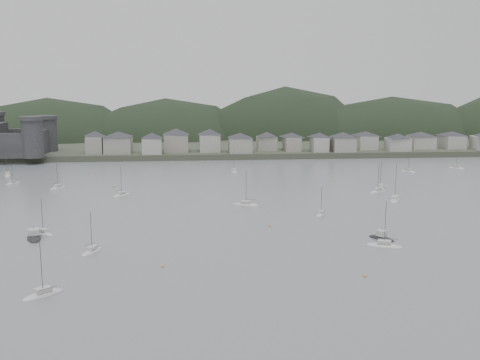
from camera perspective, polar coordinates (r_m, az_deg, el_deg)
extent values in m
plane|color=slate|center=(109.15, 3.83, -9.77)|extent=(900.00, 900.00, 0.00)
cube|color=#383D2D|center=(398.39, -3.04, 4.69)|extent=(900.00, 250.00, 3.00)
ellipsoid|color=black|center=(387.86, -19.47, 2.28)|extent=(138.98, 92.48, 81.13)
ellipsoid|color=black|center=(377.53, -7.78, 2.58)|extent=(132.08, 90.41, 79.74)
ellipsoid|color=black|center=(383.64, 4.71, 2.35)|extent=(133.88, 88.37, 101.41)
ellipsoid|color=black|center=(398.83, 15.57, 2.64)|extent=(165.81, 81.78, 82.55)
cylinder|color=#2D2C2F|center=(278.89, -21.13, 4.06)|extent=(10.00, 10.00, 18.00)
cylinder|color=#2D2C2F|center=(305.89, -19.73, 4.49)|extent=(10.00, 10.00, 17.00)
cube|color=#2D2C2F|center=(292.61, -20.37, 3.75)|extent=(3.50, 30.00, 12.00)
cube|color=gray|center=(288.97, -15.06, 3.61)|extent=(8.34, 12.91, 8.59)
pyramid|color=#2C2B31|center=(288.44, -15.11, 4.76)|extent=(15.78, 15.78, 3.01)
cube|color=gray|center=(286.64, -12.77, 3.64)|extent=(13.68, 13.35, 8.36)
pyramid|color=#2C2B31|center=(286.12, -12.82, 4.76)|extent=(20.07, 20.07, 2.93)
cube|color=#B6B3AB|center=(279.68, -9.29, 3.57)|extent=(9.78, 10.20, 8.08)
pyramid|color=#2C2B31|center=(279.16, -9.32, 4.69)|extent=(14.83, 14.83, 2.83)
cube|color=gray|center=(288.66, -6.78, 3.92)|extent=(12.59, 13.33, 9.09)
pyramid|color=#2C2B31|center=(288.12, -6.80, 5.14)|extent=(19.24, 19.24, 3.18)
cube|color=#B6B3AB|center=(287.28, -3.23, 3.93)|extent=(10.74, 12.17, 8.87)
pyramid|color=#2C2B31|center=(286.74, -3.24, 5.12)|extent=(17.01, 17.01, 3.10)
cube|color=gray|center=(281.87, 0.01, 3.71)|extent=(11.63, 12.09, 7.69)
pyramid|color=#2C2B31|center=(281.38, 0.01, 4.76)|extent=(17.61, 17.61, 2.69)
cube|color=gray|center=(292.28, 2.85, 3.89)|extent=(10.37, 9.35, 7.44)
pyramid|color=#2C2B31|center=(291.82, 2.86, 4.87)|extent=(14.65, 14.65, 2.60)
cube|color=gray|center=(292.18, 5.52, 3.83)|extent=(8.24, 12.20, 7.22)
pyramid|color=#2C2B31|center=(291.72, 5.53, 4.78)|extent=(15.17, 15.17, 2.53)
cube|color=#B6B3AB|center=(290.06, 8.41, 3.75)|extent=(8.06, 10.91, 7.46)
pyramid|color=#2C2B31|center=(289.58, 8.44, 4.74)|extent=(14.08, 14.08, 2.61)
cube|color=gray|center=(291.82, 10.84, 3.74)|extent=(11.73, 11.78, 7.66)
pyramid|color=#2C2B31|center=(291.34, 10.87, 4.75)|extent=(17.46, 17.46, 2.68)
cube|color=#B6B3AB|center=(305.92, 13.17, 3.90)|extent=(10.19, 13.02, 7.33)
pyramid|color=#2C2B31|center=(305.48, 13.21, 4.82)|extent=(17.23, 17.23, 2.57)
cube|color=#B6B3AB|center=(302.84, 16.38, 3.66)|extent=(11.70, 9.81, 6.88)
pyramid|color=#2C2B31|center=(302.42, 16.43, 4.53)|extent=(15.97, 15.97, 2.41)
cube|color=#B6B3AB|center=(317.50, 18.62, 3.82)|extent=(12.83, 12.48, 7.00)
pyramid|color=#2C2B31|center=(317.09, 18.67, 4.66)|extent=(18.79, 18.79, 2.45)
cube|color=#B6B3AB|center=(325.86, 21.54, 3.78)|extent=(11.07, 13.50, 6.97)
pyramid|color=#2C2B31|center=(325.46, 21.59, 4.61)|extent=(18.25, 18.25, 2.44)
ellipsoid|color=silver|center=(144.82, -20.13, -5.42)|extent=(7.07, 6.16, 1.43)
cube|color=beige|center=(144.56, -20.16, -5.03)|extent=(2.94, 2.77, 0.70)
cylinder|color=#3F3F42|center=(143.73, -20.24, -3.64)|extent=(0.12, 0.12, 8.94)
cylinder|color=#3F3F42|center=(143.97, -20.64, -4.89)|extent=(2.62, 2.03, 0.10)
ellipsoid|color=silver|center=(103.66, -20.15, -11.42)|extent=(7.61, 7.00, 1.57)
cube|color=beige|center=(103.28, -20.19, -10.86)|extent=(3.21, 3.10, 0.70)
cylinder|color=#3F3F42|center=(101.99, -20.32, -8.76)|extent=(0.12, 0.12, 9.82)
cylinder|color=#3F3F42|center=(102.00, -19.74, -10.76)|extent=(2.76, 2.36, 0.10)
ellipsoid|color=silver|center=(224.70, -22.94, -0.36)|extent=(5.20, 6.55, 1.29)
cube|color=beige|center=(224.55, -22.95, -0.12)|extent=(2.41, 2.67, 0.70)
cylinder|color=#3F3F42|center=(224.06, -23.01, 0.70)|extent=(0.12, 0.12, 8.06)
cylinder|color=#3F3F42|center=(223.35, -22.88, -0.02)|extent=(1.64, 2.50, 0.10)
ellipsoid|color=silver|center=(183.07, 16.10, -2.11)|extent=(7.31, 9.84, 1.91)
cube|color=beige|center=(182.82, 16.12, -1.73)|extent=(3.46, 3.94, 0.70)
cylinder|color=#3F3F42|center=(181.95, 16.19, -0.22)|extent=(0.12, 0.12, 11.94)
cylinder|color=#3F3F42|center=(183.79, 15.71, -1.47)|extent=(2.17, 3.81, 0.10)
ellipsoid|color=silver|center=(196.31, 14.40, -1.25)|extent=(8.41, 6.73, 1.66)
cube|color=beige|center=(196.11, 14.41, -0.93)|extent=(3.43, 3.11, 0.70)
cylinder|color=#3F3F42|center=(195.39, 14.47, 0.28)|extent=(0.12, 0.12, 10.37)
cylinder|color=#3F3F42|center=(195.69, 14.85, -0.80)|extent=(3.19, 2.11, 0.10)
ellipsoid|color=silver|center=(126.12, -15.41, -7.38)|extent=(5.16, 7.54, 1.45)
cube|color=beige|center=(125.83, -15.43, -6.94)|extent=(2.52, 2.97, 0.70)
cylinder|color=#3F3F42|center=(124.85, -15.51, -5.33)|extent=(0.12, 0.12, 9.05)
cylinder|color=#3F3F42|center=(126.89, -15.60, -6.55)|extent=(1.47, 3.00, 0.10)
ellipsoid|color=silver|center=(236.39, -0.65, 0.88)|extent=(3.26, 8.18, 1.60)
cube|color=beige|center=(236.23, -0.65, 1.15)|extent=(2.00, 2.94, 0.70)
cylinder|color=#3F3F42|center=(235.66, -0.65, 2.12)|extent=(0.12, 0.12, 9.97)
cylinder|color=#3F3F42|center=(237.57, -0.65, 1.33)|extent=(0.42, 3.58, 0.10)
ellipsoid|color=silver|center=(204.69, 14.67, -0.82)|extent=(4.40, 8.36, 1.60)
cube|color=beige|center=(204.50, 14.68, -0.52)|extent=(2.38, 3.13, 0.70)
cylinder|color=#3F3F42|center=(203.84, 14.73, 0.60)|extent=(0.12, 0.12, 9.97)
cylinder|color=#3F3F42|center=(205.58, 14.46, -0.30)|extent=(0.96, 3.51, 0.10)
ellipsoid|color=silver|center=(246.16, -23.44, 0.43)|extent=(5.40, 8.46, 1.61)
cube|color=beige|center=(246.00, -23.46, 0.68)|extent=(2.70, 3.28, 0.70)
cylinder|color=#3F3F42|center=(245.44, -23.52, 1.62)|extent=(0.12, 0.12, 10.09)
cylinder|color=#3F3F42|center=(244.82, -23.69, 0.76)|extent=(1.44, 3.41, 0.10)
ellipsoid|color=silver|center=(265.27, 21.96, 1.14)|extent=(7.22, 5.84, 1.43)
cube|color=beige|center=(265.13, 21.98, 1.36)|extent=(2.95, 2.69, 0.70)
cylinder|color=#3F3F42|center=(264.68, 22.03, 2.13)|extent=(0.12, 0.12, 8.93)
cylinder|color=#3F3F42|center=(263.95, 21.85, 1.45)|extent=(2.74, 1.85, 0.10)
ellipsoid|color=silver|center=(168.80, 0.65, -2.71)|extent=(9.06, 5.99, 1.74)
cube|color=beige|center=(168.56, 0.65, -2.32)|extent=(3.54, 2.96, 0.70)
cylinder|color=#3F3F42|center=(167.69, 0.65, -0.85)|extent=(0.12, 0.12, 10.84)
cylinder|color=#3F3F42|center=(169.20, 1.11, -2.08)|extent=(3.62, 1.64, 0.10)
ellipsoid|color=silver|center=(130.09, 15.04, -6.84)|extent=(8.92, 5.87, 1.71)
cube|color=beige|center=(129.78, 15.06, -6.35)|extent=(3.48, 2.90, 0.70)
cylinder|color=#3F3F42|center=(128.67, 15.15, -4.50)|extent=(0.12, 0.12, 10.66)
cylinder|color=#3F3F42|center=(130.67, 15.56, -6.01)|extent=(3.57, 1.60, 0.10)
ellipsoid|color=silver|center=(208.54, -18.74, -0.83)|extent=(5.97, 7.59, 1.49)
cube|color=beige|center=(208.36, -18.76, -0.55)|extent=(2.77, 3.08, 0.70)
cylinder|color=#3F3F42|center=(207.75, -18.81, 0.47)|extent=(0.12, 0.12, 9.32)
cylinder|color=#3F3F42|center=(209.52, -18.88, -0.35)|extent=(1.86, 2.90, 0.10)
ellipsoid|color=silver|center=(247.54, 17.39, 0.84)|extent=(5.91, 7.89, 1.53)
cube|color=beige|center=(247.38, 17.41, 1.08)|extent=(2.79, 3.17, 0.70)
cylinder|color=#3F3F42|center=(246.86, 17.45, 1.97)|extent=(0.12, 0.12, 9.59)
cylinder|color=#3F3F42|center=(245.95, 17.37, 1.16)|extent=(1.78, 3.06, 0.10)
ellipsoid|color=silver|center=(188.17, -12.44, -1.64)|extent=(6.80, 7.66, 1.56)
cube|color=beige|center=(187.97, -12.46, -1.32)|extent=(3.04, 3.20, 0.70)
cylinder|color=#3F3F42|center=(187.27, -12.50, -0.13)|extent=(0.12, 0.12, 9.75)
cylinder|color=#3F3F42|center=(189.05, -12.69, -1.09)|extent=(2.26, 2.81, 0.10)
ellipsoid|color=silver|center=(158.03, 8.59, -3.68)|extent=(5.11, 6.76, 1.32)
cube|color=beige|center=(157.82, 8.60, -3.34)|extent=(2.40, 2.72, 0.70)
cylinder|color=#3F3F42|center=(157.11, 8.63, -2.17)|extent=(0.12, 0.12, 8.23)
cylinder|color=#3F3F42|center=(156.87, 8.90, -3.22)|extent=(1.56, 2.62, 0.10)
ellipsoid|color=black|center=(136.41, 14.77, -6.06)|extent=(6.20, 7.20, 1.55)
cube|color=beige|center=(136.04, 14.80, -5.48)|extent=(2.84, 2.87, 1.40)
cylinder|color=#3F3F42|center=(135.81, 14.82, -5.11)|extent=(0.10, 0.10, 1.20)
ellipsoid|color=black|center=(141.75, -21.01, -5.79)|extent=(5.87, 9.61, 1.99)
cube|color=beige|center=(141.33, -21.05, -5.15)|extent=(3.24, 3.36, 1.40)
cylinder|color=#3F3F42|center=(141.11, -21.07, -4.80)|extent=(0.10, 0.10, 1.20)
sphere|color=gold|center=(109.54, 13.12, -9.86)|extent=(0.70, 0.70, 0.70)
sphere|color=gold|center=(238.63, -15.10, 0.65)|extent=(0.70, 0.70, 0.70)
sphere|color=gold|center=(113.27, -8.22, -9.04)|extent=(0.70, 0.70, 0.70)
sphere|color=gold|center=(144.21, 3.15, -4.84)|extent=(0.70, 0.70, 0.70)
sphere|color=gold|center=(215.69, 9.97, -0.09)|extent=(0.70, 0.70, 0.70)
sphere|color=gold|center=(205.62, -13.20, -0.69)|extent=(0.70, 0.70, 0.70)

